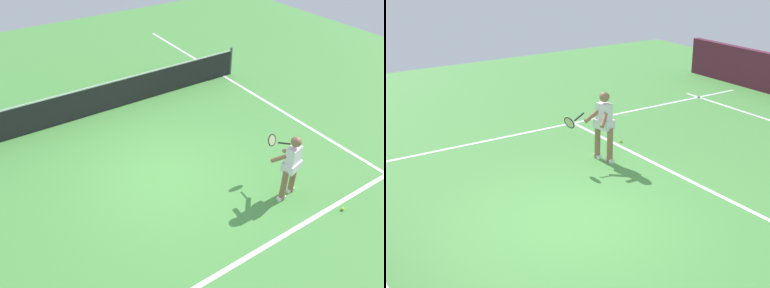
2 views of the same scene
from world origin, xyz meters
The scene contains 6 objects.
ground_plane centered at (0.00, 0.00, 0.00)m, with size 25.58×25.58×0.00m, color #4C9342.
service_line_marking centered at (0.00, -2.81, 0.00)m, with size 8.93×0.10×0.01m, color white.
sideline_right_marking centered at (4.47, 0.00, 0.00)m, with size 0.10×17.67×0.01m, color white.
tennis_player centered at (1.96, -1.96, 0.85)m, with size 0.68×1.05×1.55m.
tennis_ball_near centered at (4.88, -2.86, 0.03)m, with size 0.07×0.07×0.07m, color #D1E533.
tennis_ball_mid centered at (2.64, -2.99, 0.03)m, with size 0.07×0.07×0.07m, color #D1E533.
Camera 2 is at (-7.35, 4.73, 4.71)m, focal length 52.59 mm.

